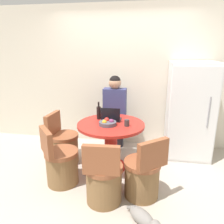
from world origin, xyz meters
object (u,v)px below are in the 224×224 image
at_px(refrigerator, 189,111).
at_px(chair_near_camera, 104,181).
at_px(chair_left_side, 64,146).
at_px(bottle, 99,112).
at_px(cat, 143,218).
at_px(fruit_bowl, 108,123).
at_px(dining_table, 111,138).
at_px(laptop, 111,118).
at_px(chair_near_right_corner, 143,176).
at_px(chair_near_left_corner, 61,164).
at_px(person_seated, 115,109).

height_order(refrigerator, chair_near_camera, refrigerator).
bearing_deg(chair_near_camera, chair_left_side, -48.93).
xyz_separation_m(refrigerator, bottle, (-1.46, -0.49, 0.04)).
xyz_separation_m(refrigerator, cat, (-0.69, -1.76, -0.73)).
bearing_deg(bottle, fruit_bowl, -53.34).
bearing_deg(dining_table, bottle, 141.77).
bearing_deg(laptop, refrigerator, -156.41).
xyz_separation_m(refrigerator, chair_near_right_corner, (-0.72, -1.29, -0.53)).
bearing_deg(chair_near_left_corner, refrigerator, -97.42).
bearing_deg(cat, fruit_bowl, 162.92).
height_order(person_seated, cat, person_seated).
bearing_deg(bottle, chair_near_left_corner, -118.92).
bearing_deg(chair_near_right_corner, chair_near_camera, -18.08).
bearing_deg(cat, chair_near_camera, -167.26).
bearing_deg(refrigerator, cat, -111.31).
relative_size(chair_near_left_corner, cat, 2.16).
bearing_deg(dining_table, person_seated, 93.83).
height_order(refrigerator, laptop, refrigerator).
distance_m(chair_left_side, bottle, 0.81).
distance_m(refrigerator, chair_near_camera, 1.96).
distance_m(chair_near_left_corner, chair_near_right_corner, 1.13).
relative_size(chair_near_camera, laptop, 2.84).
height_order(chair_left_side, chair_near_left_corner, same).
distance_m(chair_near_left_corner, laptop, 1.01).
bearing_deg(person_seated, fruit_bowl, 90.99).
distance_m(dining_table, chair_near_right_corner, 0.83).
xyz_separation_m(refrigerator, dining_table, (-1.23, -0.67, -0.30)).
bearing_deg(bottle, chair_left_side, -168.00).
xyz_separation_m(chair_near_left_corner, chair_near_right_corner, (1.13, -0.10, 0.00)).
distance_m(dining_table, laptop, 0.31).
bearing_deg(bottle, chair_near_camera, -74.05).
xyz_separation_m(refrigerator, laptop, (-1.25, -0.55, -0.02)).
bearing_deg(chair_near_camera, chair_near_left_corner, -26.76).
xyz_separation_m(dining_table, chair_left_side, (-0.80, 0.06, -0.23)).
distance_m(chair_left_side, chair_near_left_corner, 0.60).
height_order(chair_near_camera, cat, chair_near_camera).
bearing_deg(dining_table, chair_left_side, 175.91).
height_order(fruit_bowl, cat, fruit_bowl).
relative_size(chair_near_right_corner, cat, 2.16).
bearing_deg(chair_left_side, chair_near_left_corner, -157.83).
xyz_separation_m(chair_left_side, bottle, (0.57, 0.12, 0.57)).
bearing_deg(chair_near_right_corner, fruit_bowl, -84.19).
relative_size(refrigerator, fruit_bowl, 6.33).
distance_m(chair_near_camera, chair_left_side, 1.21).
height_order(chair_near_camera, person_seated, person_seated).
bearing_deg(bottle, laptop, -14.04).
relative_size(chair_left_side, chair_near_left_corner, 1.00).
relative_size(chair_near_camera, cat, 2.16).
height_order(chair_left_side, chair_near_right_corner, same).
relative_size(bottle, cat, 0.72).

